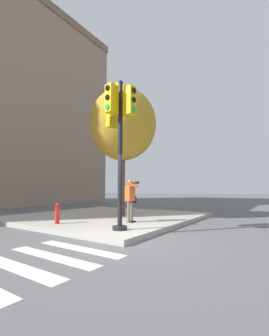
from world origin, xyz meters
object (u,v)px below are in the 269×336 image
at_px(traffic_signal_pole, 118,126).
at_px(fire_hydrant, 57,214).
at_px(person_photographer, 131,197).
at_px(street_tree, 123,124).

distance_m(traffic_signal_pole, fire_hydrant, 3.92).
relative_size(traffic_signal_pole, fire_hydrant, 6.50).
bearing_deg(traffic_signal_pole, person_photographer, 21.95).
xyz_separation_m(traffic_signal_pole, person_photographer, (1.64, 0.66, -2.29)).
bearing_deg(street_tree, traffic_signal_pole, -145.29).
xyz_separation_m(traffic_signal_pole, street_tree, (3.29, 2.28, 1.25)).
relative_size(person_photographer, street_tree, 0.26).
height_order(traffic_signal_pole, street_tree, street_tree).
height_order(traffic_signal_pole, person_photographer, traffic_signal_pole).
bearing_deg(street_tree, person_photographer, -135.63).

